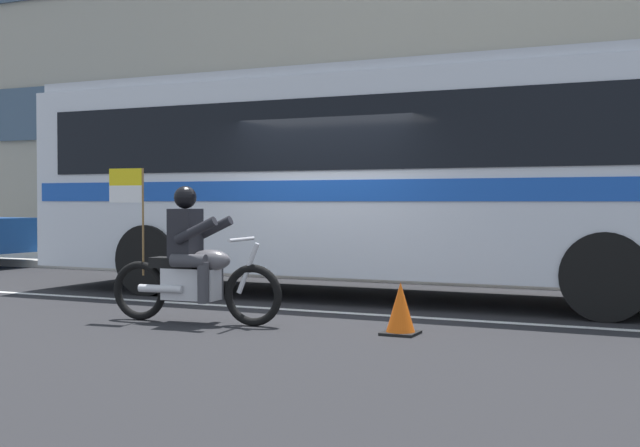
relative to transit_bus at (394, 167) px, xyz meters
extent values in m
plane|color=black|center=(-0.55, -1.19, -1.88)|extent=(60.00, 60.00, 0.00)
cube|color=#B7B2A8|center=(-0.55, 3.91, -1.81)|extent=(28.00, 3.80, 0.15)
cube|color=silver|center=(-0.55, -1.79, -1.88)|extent=(26.60, 0.14, 0.01)
cube|color=gray|center=(-0.55, 6.21, 3.42)|extent=(28.00, 0.80, 10.60)
cube|color=#384C60|center=(-0.55, 5.77, 1.83)|extent=(25.76, 0.10, 1.40)
cube|color=silver|center=(0.00, 0.01, -0.15)|extent=(10.99, 2.62, 2.70)
cube|color=black|center=(0.00, 0.01, 0.40)|extent=(10.12, 2.66, 0.96)
cube|color=#194CB2|center=(0.00, 0.01, -0.35)|extent=(10.77, 2.65, 0.28)
cube|color=#ADB1BA|center=(0.00, 0.01, 1.26)|extent=(10.77, 2.49, 0.16)
cylinder|color=black|center=(-3.40, -1.17, -1.36)|extent=(1.04, 0.30, 1.04)
cylinder|color=black|center=(3.02, -1.17, -1.36)|extent=(1.04, 0.30, 1.04)
torus|color=black|center=(-0.51, -3.22, -1.54)|extent=(0.70, 0.15, 0.69)
torus|color=black|center=(-1.95, -3.35, -1.54)|extent=(0.70, 0.15, 0.69)
cube|color=silver|center=(-1.28, -3.29, -1.44)|extent=(0.66, 0.34, 0.36)
ellipsoid|color=#59565B|center=(-1.03, -3.27, -1.16)|extent=(0.50, 0.32, 0.24)
cube|color=black|center=(-1.48, -3.31, -1.20)|extent=(0.58, 0.31, 0.12)
cylinder|color=silver|center=(-0.57, -3.23, -1.24)|extent=(0.28, 0.08, 0.58)
cylinder|color=silver|center=(-0.65, -3.23, -0.92)|extent=(0.10, 0.64, 0.04)
cylinder|color=silver|center=(-1.56, -3.48, -1.49)|extent=(0.56, 0.14, 0.09)
cube|color=black|center=(-1.35, -3.30, -0.86)|extent=(0.31, 0.38, 0.56)
sphere|color=black|center=(-1.35, -3.30, -0.45)|extent=(0.26, 0.26, 0.26)
cylinder|color=#38383D|center=(-1.22, -3.11, -1.16)|extent=(0.43, 0.19, 0.15)
cylinder|color=#38383D|center=(-1.05, -3.09, -1.40)|extent=(0.13, 0.13, 0.46)
cylinder|color=#38383D|center=(-1.19, -3.46, -1.16)|extent=(0.43, 0.19, 0.15)
cylinder|color=#38383D|center=(-1.01, -3.45, -1.40)|extent=(0.13, 0.13, 0.46)
cylinder|color=black|center=(-1.13, -3.08, -0.82)|extent=(0.53, 0.16, 0.32)
cylinder|color=black|center=(-1.09, -3.47, -0.82)|extent=(0.53, 0.16, 0.32)
cylinder|color=olive|center=(-1.90, -3.35, -0.73)|extent=(0.02, 0.02, 1.25)
cube|color=yellow|center=(-2.13, -3.37, -0.21)|extent=(0.44, 0.06, 0.20)
cube|color=white|center=(-2.13, -3.37, -0.41)|extent=(0.44, 0.06, 0.20)
cylinder|color=red|center=(1.71, 2.60, -1.44)|extent=(0.22, 0.22, 0.58)
sphere|color=red|center=(1.71, 2.60, -1.08)|extent=(0.20, 0.20, 0.20)
cylinder|color=red|center=(1.71, 2.46, -1.41)|extent=(0.09, 0.10, 0.09)
cone|color=#EA590F|center=(1.18, -3.09, -1.61)|extent=(0.32, 0.32, 0.55)
cube|color=black|center=(1.18, -3.09, -1.87)|extent=(0.36, 0.36, 0.03)
camera|label=1|loc=(4.08, -11.38, -0.49)|focal=47.26mm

